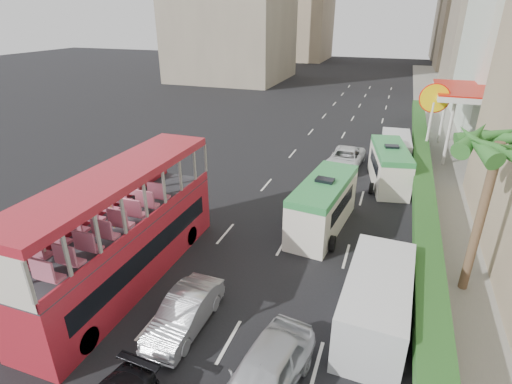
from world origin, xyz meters
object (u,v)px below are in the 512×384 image
at_px(minibus_far, 389,166).
at_px(panel_van_near, 376,302).
at_px(double_decker_bus, 123,229).
at_px(palm_tree, 480,221).
at_px(shell_station, 474,124).
at_px(car_silver_lane_a, 186,327).
at_px(minibus_near, 323,205).
at_px(van_asset, 345,167).
at_px(panel_van_far, 395,150).

relative_size(minibus_far, panel_van_near, 1.06).
relative_size(double_decker_bus, palm_tree, 1.72).
xyz_separation_m(double_decker_bus, shell_station, (16.00, 23.00, 0.22)).
distance_m(double_decker_bus, car_silver_lane_a, 4.91).
height_order(minibus_near, minibus_far, minibus_near).
bearing_deg(minibus_near, shell_station, 67.03).
height_order(minibus_near, palm_tree, palm_tree).
bearing_deg(panel_van_near, van_asset, 104.05).
height_order(minibus_far, palm_tree, palm_tree).
xyz_separation_m(van_asset, panel_van_near, (3.45, -16.70, 1.12)).
relative_size(minibus_near, panel_van_near, 1.12).
bearing_deg(car_silver_lane_a, panel_van_near, 20.80).
bearing_deg(palm_tree, double_decker_bus, -163.84).
distance_m(double_decker_bus, van_asset, 18.82).
bearing_deg(minibus_near, panel_van_near, -57.36).
bearing_deg(van_asset, palm_tree, -58.43).
bearing_deg(car_silver_lane_a, double_decker_bus, 154.51).
bearing_deg(panel_van_near, shell_station, 78.38).
bearing_deg(palm_tree, car_silver_lane_a, -149.73).
distance_m(car_silver_lane_a, palm_tree, 12.09).
bearing_deg(minibus_near, palm_tree, -20.09).
relative_size(minibus_far, shell_station, 0.74).
bearing_deg(panel_van_far, palm_tree, -80.48).
bearing_deg(shell_station, minibus_near, -119.63).
height_order(car_silver_lane_a, minibus_near, minibus_near).
relative_size(double_decker_bus, panel_van_far, 2.09).
bearing_deg(panel_van_far, minibus_far, -95.74).
height_order(minibus_near, panel_van_near, minibus_near).
xyz_separation_m(panel_van_far, palm_tree, (3.40, -15.64, 2.33)).
distance_m(double_decker_bus, minibus_far, 18.10).
relative_size(double_decker_bus, panel_van_near, 1.97).
relative_size(van_asset, palm_tree, 0.78).
bearing_deg(van_asset, panel_van_near, -73.97).
bearing_deg(van_asset, shell_station, 36.59).
xyz_separation_m(minibus_near, panel_van_near, (3.30, -6.77, -0.26)).
xyz_separation_m(car_silver_lane_a, shell_station, (12.22, 24.85, 2.75)).
bearing_deg(panel_van_near, palm_tree, 47.52).
bearing_deg(double_decker_bus, palm_tree, 16.16).
xyz_separation_m(panel_van_near, palm_tree, (3.39, 3.40, 2.26)).
bearing_deg(palm_tree, panel_van_near, -134.86).
bearing_deg(minibus_far, panel_van_near, -99.79).
distance_m(double_decker_bus, panel_van_far, 22.28).
bearing_deg(palm_tree, minibus_near, 153.25).
bearing_deg(double_decker_bus, minibus_near, 46.03).
bearing_deg(van_asset, car_silver_lane_a, -95.08).
bearing_deg(minibus_far, shell_station, 43.28).
height_order(panel_van_far, palm_tree, palm_tree).
bearing_deg(panel_van_far, minibus_near, -107.76).
bearing_deg(car_silver_lane_a, van_asset, 81.13).
xyz_separation_m(minibus_near, palm_tree, (6.69, -3.37, 2.00)).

